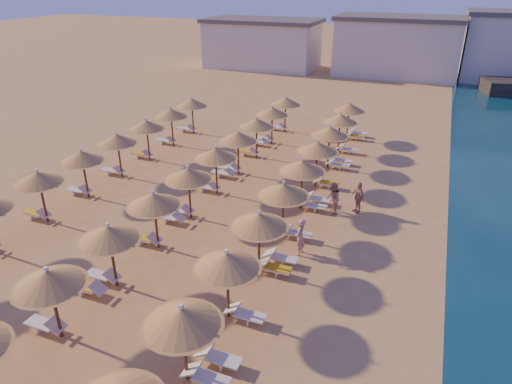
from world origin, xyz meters
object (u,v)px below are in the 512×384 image
at_px(beachgoer_a, 300,237).
at_px(beachgoer_b, 333,198).
at_px(beachgoer_c, 358,197).
at_px(parasol_row_east, 283,191).
at_px(parasol_row_west, 188,175).

xyz_separation_m(beachgoer_a, beachgoer_b, (0.50, 4.61, -0.02)).
xyz_separation_m(beachgoer_c, beachgoer_b, (-1.25, -0.67, -0.00)).
distance_m(parasol_row_east, beachgoer_b, 4.11).
relative_size(beachgoer_c, beachgoer_b, 1.00).
distance_m(parasol_row_east, beachgoer_a, 2.43).
distance_m(beachgoer_c, beachgoer_b, 1.41).
distance_m(beachgoer_a, beachgoer_b, 4.63).
bearing_deg(beachgoer_a, beachgoer_c, 162.90).
bearing_deg(beachgoer_b, beachgoer_a, -24.67).
xyz_separation_m(parasol_row_east, beachgoer_b, (1.80, 3.32, -1.62)).
bearing_deg(beachgoer_b, beachgoer_c, 99.62).
bearing_deg(parasol_row_east, parasol_row_west, 180.00).
relative_size(beachgoer_a, beachgoer_b, 1.03).
relative_size(parasol_row_west, beachgoer_b, 19.25).
bearing_deg(beachgoer_c, parasol_row_west, -106.22).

